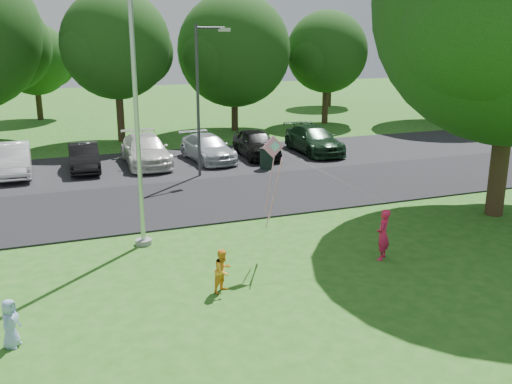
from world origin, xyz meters
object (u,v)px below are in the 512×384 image
object	(u,v)px
street_lamp	(202,87)
woman	(383,234)
flagpole	(136,108)
trash_can	(266,159)
child_blue	(10,323)
kite	(275,163)
child_yellow	(223,271)

from	to	relation	value
street_lamp	woman	distance (m)	11.99
flagpole	street_lamp	distance (m)	8.80
trash_can	woman	world-z (taller)	woman
trash_can	woman	size ratio (longest dim) A/B	0.71
flagpole	child_blue	xyz separation A→B (m)	(-3.59, -4.95, -3.64)
child_blue	kite	xyz separation A→B (m)	(6.88, 2.46, 2.30)
street_lamp	trash_can	bearing A→B (deg)	-20.01
child_blue	kite	world-z (taller)	kite
trash_can	street_lamp	bearing A→B (deg)	-178.57
street_lamp	trash_can	world-z (taller)	street_lamp
woman	kite	size ratio (longest dim) A/B	0.46
woman	child_blue	bearing A→B (deg)	-36.68
child_yellow	kite	distance (m)	3.39
child_yellow	woman	bearing A→B (deg)	-28.77
street_lamp	woman	xyz separation A→B (m)	(2.01, -11.37, -3.25)
trash_can	woman	xyz separation A→B (m)	(-1.05, -11.44, 0.21)
child_yellow	kite	bearing A→B (deg)	3.64
flagpole	street_lamp	xyz separation A→B (m)	(4.16, 7.75, -0.18)
street_lamp	kite	size ratio (longest dim) A/B	2.05
street_lamp	woman	size ratio (longest dim) A/B	4.47
street_lamp	trash_can	distance (m)	4.62
street_lamp	kite	xyz separation A→B (m)	(-0.87, -10.25, -1.17)
woman	flagpole	bearing A→B (deg)	-74.85
flagpole	trash_can	xyz separation A→B (m)	(7.22, 7.83, -3.64)
child_blue	trash_can	bearing A→B (deg)	-11.77
child_yellow	child_blue	xyz separation A→B (m)	(-4.87, -0.94, -0.03)
street_lamp	flagpole	bearing A→B (deg)	-139.67
kite	child_blue	bearing A→B (deg)	-159.20
trash_can	kite	bearing A→B (deg)	-110.85
flagpole	child_yellow	distance (m)	5.55
street_lamp	woman	bearing A→B (deg)	-101.41
flagpole	trash_can	world-z (taller)	flagpole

